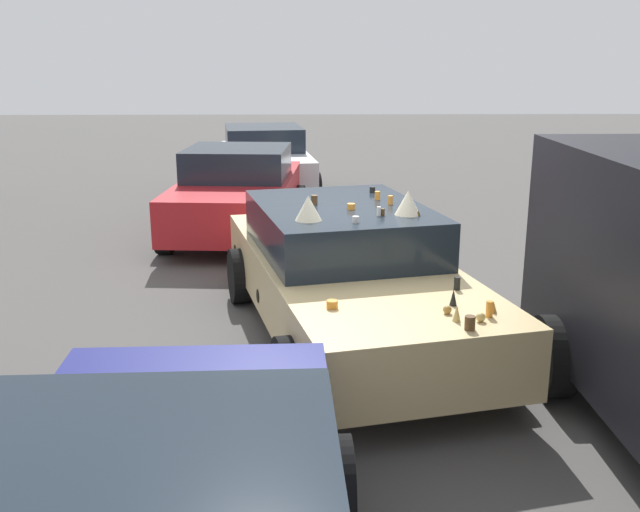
# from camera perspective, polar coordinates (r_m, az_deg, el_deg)

# --- Properties ---
(ground_plane) EXTENTS (60.00, 60.00, 0.00)m
(ground_plane) POSITION_cam_1_polar(r_m,az_deg,el_deg) (7.69, 2.25, -6.46)
(ground_plane) COLOR #514F4C
(art_car_decorated) EXTENTS (4.95, 2.84, 1.60)m
(art_car_decorated) POSITION_cam_1_polar(r_m,az_deg,el_deg) (7.52, 2.15, -1.27)
(art_car_decorated) COLOR #D8BC7F
(art_car_decorated) RESTS_ON ground
(parked_sedan_near_right) EXTENTS (4.20, 2.25, 1.43)m
(parked_sedan_near_right) POSITION_cam_1_polar(r_m,az_deg,el_deg) (12.02, -6.50, 4.99)
(parked_sedan_near_right) COLOR red
(parked_sedan_near_right) RESTS_ON ground
(parked_sedan_far_right) EXTENTS (4.13, 2.37, 1.42)m
(parked_sedan_far_right) POSITION_cam_1_polar(r_m,az_deg,el_deg) (15.58, -4.36, 7.50)
(parked_sedan_far_right) COLOR silver
(parked_sedan_far_right) RESTS_ON ground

